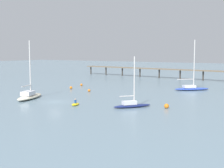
# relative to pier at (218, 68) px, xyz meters

# --- Properties ---
(ground_plane) EXTENTS (400.00, 400.00, 0.00)m
(ground_plane) POSITION_rel_pier_xyz_m (-16.32, -55.95, -4.07)
(ground_plane) COLOR slate
(pier) EXTENTS (72.86, 10.36, 7.00)m
(pier) POSITION_rel_pier_xyz_m (0.00, 0.00, 0.00)
(pier) COLOR brown
(pier) RESTS_ON ground_plane
(sailboat_navy) EXTENTS (5.31, 6.36, 8.49)m
(sailboat_navy) POSITION_rel_pier_xyz_m (-1.61, -53.46, -3.49)
(sailboat_navy) COLOR navy
(sailboat_navy) RESTS_ON ground_plane
(sailboat_blue) EXTENTS (8.12, 7.58, 12.00)m
(sailboat_blue) POSITION_rel_pier_xyz_m (-0.17, -25.67, -3.44)
(sailboat_blue) COLOR #2D4CB7
(sailboat_blue) RESTS_ON ground_plane
(sailboat_cream) EXTENTS (5.56, 9.40, 11.40)m
(sailboat_cream) POSITION_rel_pier_xyz_m (-23.09, -55.77, -3.38)
(sailboat_cream) COLOR beige
(sailboat_cream) RESTS_ON ground_plane
(dinghy_yellow) EXTENTS (1.77, 2.58, 1.14)m
(dinghy_yellow) POSITION_rel_pier_xyz_m (-10.91, -56.73, -3.85)
(dinghy_yellow) COLOR yellow
(dinghy_yellow) RESTS_ON ground_plane
(mooring_buoy_far) EXTENTS (0.64, 0.64, 0.64)m
(mooring_buoy_far) POSITION_rel_pier_xyz_m (-28.08, -32.40, -3.75)
(mooring_buoy_far) COLOR orange
(mooring_buoy_far) RESTS_ON ground_plane
(mooring_buoy_inner) EXTENTS (0.70, 0.70, 0.70)m
(mooring_buoy_inner) POSITION_rel_pier_xyz_m (-26.10, -39.25, -3.72)
(mooring_buoy_inner) COLOR orange
(mooring_buoy_inner) RESTS_ON ground_plane
(mooring_buoy_mid) EXTENTS (0.79, 0.79, 0.79)m
(mooring_buoy_mid) POSITION_rel_pier_xyz_m (3.70, -51.27, -3.67)
(mooring_buoy_mid) COLOR orange
(mooring_buoy_mid) RESTS_ON ground_plane
(mooring_buoy_near) EXTENTS (0.62, 0.62, 0.62)m
(mooring_buoy_near) POSITION_rel_pier_xyz_m (-19.27, -41.07, -3.76)
(mooring_buoy_near) COLOR orange
(mooring_buoy_near) RESTS_ON ground_plane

